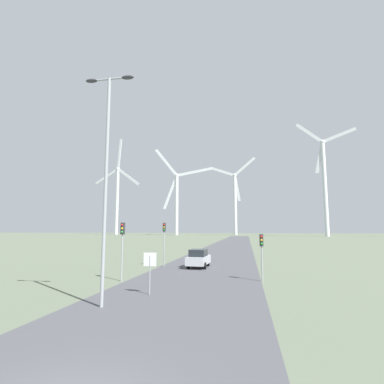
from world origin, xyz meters
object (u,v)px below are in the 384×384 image
streetlamp (107,163)px  stop_sign_near (150,265)px  car_approaching (198,258)px  wind_turbine_center (235,198)px  wind_turbine_far_left (117,193)px  traffic_light_post_near_left (122,238)px  traffic_light_post_mid_left (164,235)px  traffic_light_post_near_right (262,246)px  wind_turbine_right (324,179)px  wind_turbine_left (177,196)px

streetlamp → stop_sign_near: (1.45, 3.20, -5.65)m
streetlamp → car_approaching: size_ratio=2.89×
wind_turbine_center → wind_turbine_far_left: bearing=-179.4°
wind_turbine_far_left → stop_sign_near: bearing=-65.0°
stop_sign_near → traffic_light_post_near_left: size_ratio=0.56×
traffic_light_post_near_left → stop_sign_near: bearing=-49.1°
traffic_light_post_mid_left → car_approaching: traffic_light_post_mid_left is taller
streetlamp → traffic_light_post_near_right: size_ratio=3.48×
wind_turbine_center → wind_turbine_right: wind_turbine_right is taller
traffic_light_post_mid_left → streetlamp: bearing=-85.4°
stop_sign_near → wind_turbine_far_left: (-87.97, 188.80, 28.60)m
wind_turbine_right → wind_turbine_left: bearing=164.0°
wind_turbine_far_left → streetlamp: bearing=-65.7°
traffic_light_post_near_left → wind_turbine_right: (51.37, 147.90, 27.70)m
traffic_light_post_near_left → traffic_light_post_near_right: bearing=9.3°
traffic_light_post_near_left → car_approaching: (4.46, 8.96, -2.28)m
traffic_light_post_mid_left → wind_turbine_right: bearing=70.0°
wind_turbine_left → wind_turbine_far_left: bearing=166.4°
wind_turbine_left → stop_sign_near: bearing=-77.3°
car_approaching → wind_turbine_center: 178.34m
traffic_light_post_mid_left → wind_turbine_left: (-37.32, 164.22, 22.63)m
car_approaching → wind_turbine_right: 149.67m
wind_turbine_left → wind_turbine_center: bearing=18.0°
stop_sign_near → car_approaching: stop_sign_near is taller
traffic_light_post_near_right → car_approaching: 9.55m
streetlamp → stop_sign_near: size_ratio=4.93×
wind_turbine_right → traffic_light_post_near_right: bearing=-105.6°
traffic_light_post_near_left → car_approaching: bearing=63.5°
traffic_light_post_near_right → wind_turbine_far_left: wind_turbine_far_left is taller
traffic_light_post_near_right → wind_turbine_right: size_ratio=0.05×
streetlamp → traffic_light_post_near_left: bearing=106.3°
wind_turbine_left → wind_turbine_center: (38.44, 12.52, -0.33)m
stop_sign_near → traffic_light_post_near_left: traffic_light_post_near_left is taller
stop_sign_near → traffic_light_post_mid_left: size_ratio=0.54×
stop_sign_near → wind_turbine_left: wind_turbine_left is taller
car_approaching → wind_turbine_right: (46.90, 138.94, 29.98)m
traffic_light_post_near_left → wind_turbine_left: (-36.47, 173.04, 22.74)m
wind_turbine_left → wind_turbine_center: 40.43m
car_approaching → wind_turbine_right: size_ratio=0.07×
wind_turbine_left → traffic_light_post_near_right: bearing=-74.7°
traffic_light_post_mid_left → wind_turbine_far_left: 197.25m
wind_turbine_left → streetlamp: bearing=-77.9°
traffic_light_post_mid_left → wind_turbine_right: (50.52, 139.07, 27.60)m
car_approaching → wind_turbine_center: wind_turbine_center is taller
streetlamp → wind_turbine_far_left: bearing=114.3°
traffic_light_post_near_left → wind_turbine_center: (1.97, 185.56, 22.41)m
traffic_light_post_near_left → car_approaching: traffic_light_post_near_left is taller
car_approaching → wind_turbine_far_left: 199.06m
wind_turbine_far_left → wind_turbine_left: 49.49m
traffic_light_post_near_left → wind_turbine_right: size_ratio=0.07×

